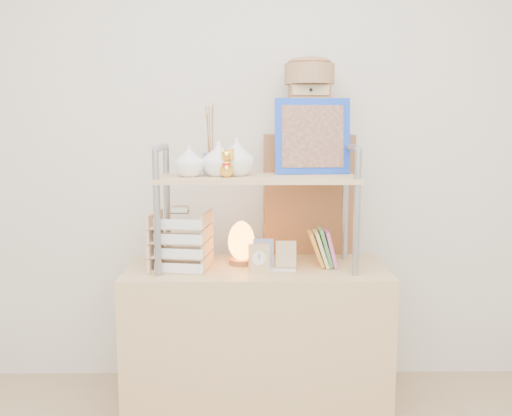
{
  "coord_description": "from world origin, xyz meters",
  "views": [
    {
      "loc": [
        -0.03,
        -1.37,
        1.42
      ],
      "look_at": [
        -0.0,
        1.2,
        1.03
      ],
      "focal_mm": 40.0,
      "sensor_mm": 36.0,
      "label": 1
    }
  ],
  "objects": [
    {
      "name": "letter_tray",
      "position": [
        -0.35,
        1.17,
        0.87
      ],
      "size": [
        0.27,
        0.25,
        0.29
      ],
      "color": "tan",
      "rests_on": "desk"
    },
    {
      "name": "hutch",
      "position": [
        -0.04,
        1.21,
        1.2
      ],
      "size": [
        0.9,
        0.34,
        0.77
      ],
      "color": "gray",
      "rests_on": "desk"
    },
    {
      "name": "woven_basket",
      "position": [
        0.27,
        1.55,
        1.65
      ],
      "size": [
        0.25,
        0.25,
        0.1
      ],
      "primitive_type": "cylinder",
      "color": "#9A6C46",
      "rests_on": "drawer_chest"
    },
    {
      "name": "salt_lamp",
      "position": [
        -0.07,
        1.25,
        0.85
      ],
      "size": [
        0.13,
        0.13,
        0.21
      ],
      "color": "brown",
      "rests_on": "desk"
    },
    {
      "name": "drawer_chest",
      "position": [
        0.27,
        1.55,
        1.48
      ],
      "size": [
        0.2,
        0.16,
        0.25
      ],
      "color": "brown",
      "rests_on": "cabinet"
    },
    {
      "name": "desk",
      "position": [
        0.0,
        1.2,
        0.38
      ],
      "size": [
        1.2,
        0.5,
        0.75
      ],
      "primitive_type": "cube",
      "color": "tan",
      "rests_on": "ground"
    },
    {
      "name": "postcard_stand",
      "position": [
        0.08,
        1.15,
        0.79
      ],
      "size": [
        0.2,
        0.06,
        0.14
      ],
      "color": "white",
      "rests_on": "desk"
    },
    {
      "name": "desk_clock",
      "position": [
        0.01,
        1.11,
        0.81
      ],
      "size": [
        0.1,
        0.06,
        0.13
      ],
      "color": "tan",
      "rests_on": "desk"
    },
    {
      "name": "room_shell",
      "position": [
        0.0,
        0.39,
        1.69
      ],
      "size": [
        3.42,
        3.41,
        2.61
      ],
      "color": "silver",
      "rests_on": "ground"
    },
    {
      "name": "cabinet",
      "position": [
        0.27,
        1.57,
        0.68
      ],
      "size": [
        0.45,
        0.24,
        1.35
      ],
      "primitive_type": "cube",
      "rotation": [
        0.0,
        0.0,
        0.0
      ],
      "color": "brown",
      "rests_on": "ground"
    }
  ]
}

